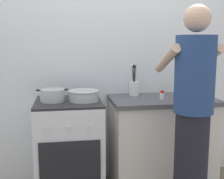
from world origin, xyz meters
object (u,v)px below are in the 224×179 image
utensil_crock (134,86)px  spice_bottle (162,95)px  stove_range (69,148)px  pot (52,95)px  person (193,117)px  oil_bottle (182,86)px  mixing_bowl (84,95)px

utensil_crock → spice_bottle: 0.32m
stove_range → utensil_crock: 0.88m
stove_range → pot: 0.53m
pot → person: person is taller
utensil_crock → spice_bottle: (0.21, -0.23, -0.06)m
utensil_crock → oil_bottle: bearing=-19.1°
spice_bottle → oil_bottle: 0.25m
spice_bottle → stove_range: bearing=176.2°
person → pot: bearing=150.9°
stove_range → spice_bottle: size_ratio=11.27×
mixing_bowl → oil_bottle: (0.96, 0.04, 0.05)m
utensil_crock → person: (0.27, -0.77, -0.14)m
stove_range → spice_bottle: 1.00m
person → spice_bottle: bearing=96.2°
stove_range → person: (0.93, -0.60, 0.41)m
stove_range → oil_bottle: 1.23m
stove_range → utensil_crock: (0.66, 0.18, 0.55)m
oil_bottle → stove_range: bearing=-178.8°
mixing_bowl → person: (0.79, -0.58, -0.09)m
pot → mixing_bowl: bearing=-4.1°
utensil_crock → person: bearing=-70.6°
oil_bottle → mixing_bowl: bearing=-177.4°
mixing_bowl → person: size_ratio=0.17×
stove_range → pot: (-0.14, -0.00, 0.51)m
pot → spice_bottle: bearing=-3.2°
stove_range → spice_bottle: spice_bottle is taller
oil_bottle → person: person is taller
mixing_bowl → spice_bottle: size_ratio=3.58×
stove_range → person: 1.18m
spice_bottle → person: bearing=-83.8°
mixing_bowl → person: person is taller
stove_range → person: size_ratio=0.53×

